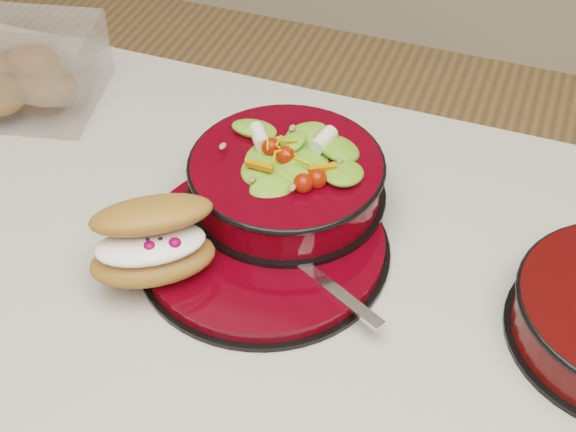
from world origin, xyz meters
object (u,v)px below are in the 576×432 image
(dinner_plate, at_px, (264,245))
(croissant, at_px, (154,241))
(fork, at_px, (310,271))
(pastry_box, at_px, (10,70))
(salad_bowl, at_px, (286,173))

(dinner_plate, relative_size, croissant, 1.88)
(fork, bearing_deg, pastry_box, 96.50)
(dinner_plate, xyz_separation_m, pastry_box, (-0.41, 0.15, 0.03))
(dinner_plate, height_order, croissant, croissant)
(salad_bowl, bearing_deg, dinner_plate, -89.46)
(fork, relative_size, pastry_box, 0.68)
(salad_bowl, distance_m, pastry_box, 0.42)
(fork, distance_m, pastry_box, 0.50)
(dinner_plate, distance_m, salad_bowl, 0.08)
(salad_bowl, xyz_separation_m, croissant, (-0.09, -0.14, 0.00))
(dinner_plate, height_order, fork, fork)
(fork, xyz_separation_m, pastry_box, (-0.47, 0.18, 0.02))
(dinner_plate, bearing_deg, croissant, -138.89)
(dinner_plate, relative_size, salad_bowl, 1.22)
(salad_bowl, distance_m, croissant, 0.17)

